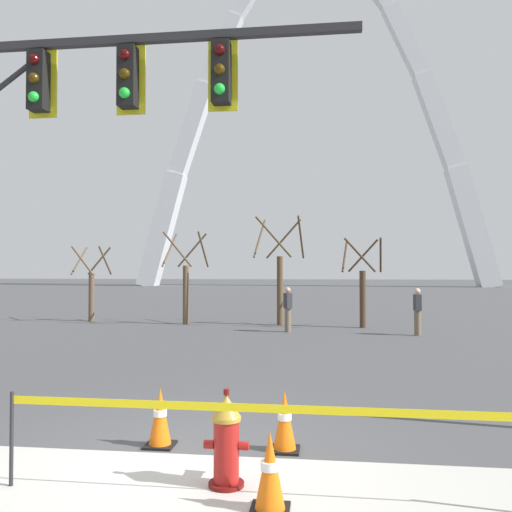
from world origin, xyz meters
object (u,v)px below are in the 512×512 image
at_px(monument_arch, 311,133).
at_px(pedestrian_standing_center, 417,311).
at_px(traffic_cone_curb_edge, 160,417).
at_px(pedestrian_walking_left, 288,309).
at_px(traffic_signal_gantry, 12,125).
at_px(traffic_cone_by_hydrant, 285,421).
at_px(traffic_cone_mid_sidewalk, 270,472).
at_px(fire_hydrant, 226,440).

distance_m(monument_arch, pedestrian_standing_center, 57.36).
xyz_separation_m(traffic_cone_curb_edge, pedestrian_walking_left, (0.76, 12.53, 0.46)).
height_order(traffic_signal_gantry, pedestrian_standing_center, traffic_signal_gantry).
distance_m(traffic_cone_by_hydrant, pedestrian_standing_center, 12.57).
relative_size(monument_arch, pedestrian_walking_left, 30.28).
relative_size(traffic_cone_mid_sidewalk, traffic_cone_curb_edge, 1.00).
distance_m(traffic_cone_by_hydrant, traffic_cone_curb_edge, 1.56).
height_order(traffic_cone_by_hydrant, traffic_cone_mid_sidewalk, same).
relative_size(fire_hydrant, traffic_cone_curb_edge, 1.36).
bearing_deg(monument_arch, pedestrian_standing_center, -84.96).
height_order(traffic_cone_curb_edge, pedestrian_walking_left, pedestrian_walking_left).
xyz_separation_m(pedestrian_walking_left, pedestrian_standing_center, (4.40, -0.47, 0.00)).
bearing_deg(pedestrian_standing_center, monument_arch, 95.04).
bearing_deg(traffic_cone_curb_edge, fire_hydrant, -47.00).
bearing_deg(fire_hydrant, traffic_cone_by_hydrant, 66.08).
relative_size(traffic_cone_by_hydrant, traffic_cone_mid_sidewalk, 1.00).
xyz_separation_m(fire_hydrant, traffic_cone_by_hydrant, (0.51, 1.15, -0.11)).
bearing_deg(pedestrian_standing_center, traffic_cone_curb_edge, -113.19).
bearing_deg(traffic_cone_by_hydrant, fire_hydrant, -113.92).
bearing_deg(pedestrian_walking_left, fire_hydrant, -88.80).
bearing_deg(traffic_cone_mid_sidewalk, fire_hydrant, 134.59).
distance_m(traffic_cone_curb_edge, pedestrian_standing_center, 13.13).
height_order(traffic_signal_gantry, pedestrian_walking_left, traffic_signal_gantry).
relative_size(traffic_cone_by_hydrant, traffic_cone_curb_edge, 1.00).
bearing_deg(traffic_signal_gantry, fire_hydrant, -29.59).
height_order(traffic_cone_curb_edge, pedestrian_standing_center, pedestrian_standing_center).
relative_size(traffic_cone_mid_sidewalk, pedestrian_standing_center, 0.46).
bearing_deg(pedestrian_standing_center, pedestrian_walking_left, 173.91).
relative_size(traffic_cone_mid_sidewalk, traffic_signal_gantry, 0.09).
relative_size(traffic_cone_curb_edge, pedestrian_standing_center, 0.46).
xyz_separation_m(monument_arch, pedestrian_walking_left, (0.33, -53.11, -19.92)).
distance_m(traffic_cone_mid_sidewalk, pedestrian_walking_left, 14.19).
height_order(traffic_cone_mid_sidewalk, traffic_signal_gantry, traffic_signal_gantry).
bearing_deg(pedestrian_walking_left, monument_arch, 90.35).
relative_size(traffic_cone_by_hydrant, pedestrian_walking_left, 0.46).
height_order(traffic_cone_by_hydrant, pedestrian_standing_center, pedestrian_standing_center).
xyz_separation_m(traffic_cone_curb_edge, monument_arch, (0.44, 65.64, 20.38)).
relative_size(fire_hydrant, pedestrian_standing_center, 0.62).
relative_size(traffic_signal_gantry, monument_arch, 0.16).
distance_m(traffic_cone_curb_edge, traffic_signal_gantry, 4.92).
bearing_deg(traffic_cone_by_hydrant, traffic_cone_curb_edge, -179.12).
bearing_deg(fire_hydrant, traffic_signal_gantry, 150.41).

